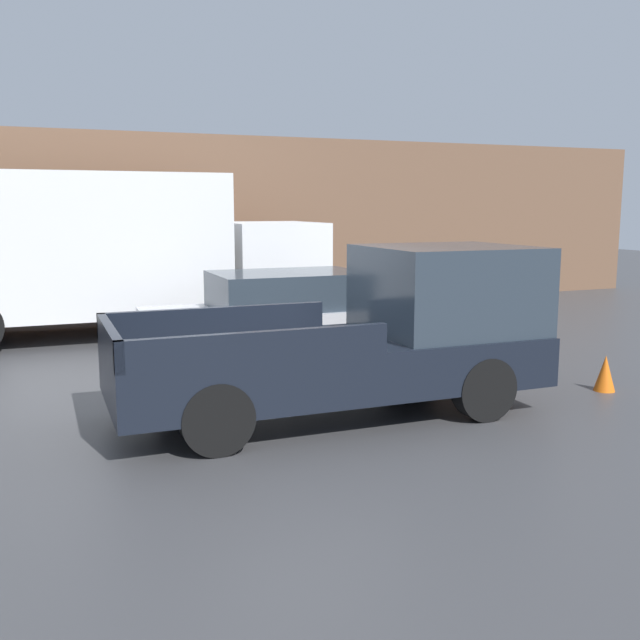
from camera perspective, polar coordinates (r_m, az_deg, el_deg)
name	(u,v)px	position (r m, az deg, el deg)	size (l,w,h in m)	color
ground_plane	(301,408)	(9.24, -1.49, -7.09)	(60.00, 60.00, 0.00)	#3D3D3F
building_wall	(170,224)	(17.76, -11.89, 7.53)	(28.00, 0.15, 4.30)	brown
pickup_truck	(372,336)	(8.98, 4.15, -1.26)	(5.32, 2.05, 2.07)	black
car	(283,315)	(12.16, -3.00, 0.44)	(4.56, 1.98, 1.47)	silver
delivery_truck	(88,249)	(14.82, -18.07, 5.40)	(8.73, 2.59, 3.20)	white
newspaper_box	(224,291)	(17.81, -7.71, 2.28)	(0.45, 0.40, 0.98)	red
traffic_cone	(605,373)	(10.80, 21.85, -3.97)	(0.29, 0.29, 0.51)	orange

